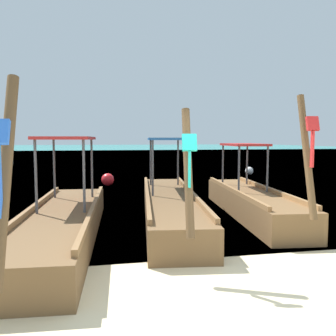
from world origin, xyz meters
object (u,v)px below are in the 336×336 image
longtail_boat_red_ribbon (251,201)px  mooring_buoy_near (108,180)px  longtail_boat_blue_ribbon (63,222)px  mooring_buoy_far (249,171)px  longtail_boat_turquoise_ribbon (169,204)px

longtail_boat_red_ribbon → mooring_buoy_near: 7.39m
longtail_boat_blue_ribbon → mooring_buoy_near: (1.09, 7.91, -0.08)m
mooring_buoy_near → longtail_boat_red_ribbon: bearing=-62.5°
longtail_boat_blue_ribbon → mooring_buoy_far: 14.14m
longtail_boat_blue_ribbon → longtail_boat_turquoise_ribbon: bearing=31.6°
longtail_boat_blue_ribbon → mooring_buoy_far: longtail_boat_blue_ribbon is taller
longtail_boat_turquoise_ribbon → longtail_boat_red_ribbon: bearing=-3.2°
longtail_boat_red_ribbon → mooring_buoy_far: 10.62m
longtail_boat_blue_ribbon → longtail_boat_turquoise_ribbon: longtail_boat_blue_ribbon is taller
mooring_buoy_near → mooring_buoy_far: size_ratio=1.21×
longtail_boat_blue_ribbon → mooring_buoy_near: 7.98m
longtail_boat_turquoise_ribbon → longtail_boat_blue_ribbon: bearing=-148.4°
longtail_boat_blue_ribbon → mooring_buoy_far: size_ratio=15.74×
longtail_boat_red_ribbon → mooring_buoy_far: (4.30, 9.71, -0.15)m
mooring_buoy_far → longtail_boat_blue_ribbon: bearing=-128.5°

